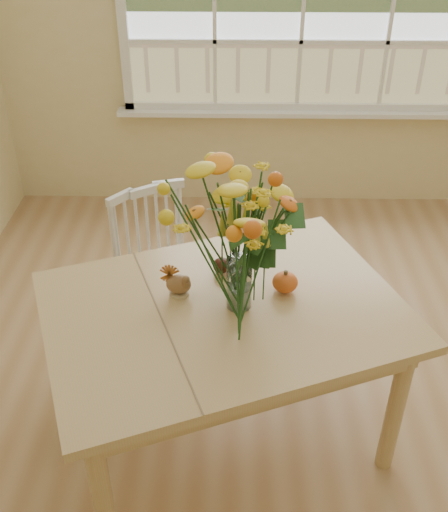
{
  "coord_description": "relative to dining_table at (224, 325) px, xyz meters",
  "views": [
    {
      "loc": [
        -0.42,
        -1.71,
        2.16
      ],
      "look_at": [
        -0.45,
        0.09,
        0.94
      ],
      "focal_mm": 42.0,
      "sensor_mm": 36.0,
      "label": 1
    }
  ],
  "objects": [
    {
      "name": "windsor_chair",
      "position": [
        -0.34,
        0.62,
        -0.15
      ],
      "size": [
        0.53,
        0.53,
        0.85
      ],
      "rotation": [
        0.0,
        0.0,
        0.58
      ],
      "color": "white",
      "rests_on": "floor"
    },
    {
      "name": "turkey_figurine",
      "position": [
        -0.18,
        0.07,
        0.14
      ],
      "size": [
        0.1,
        0.08,
        0.12
      ],
      "rotation": [
        0.0,
        0.0,
        -0.05
      ],
      "color": "#CCB78C",
      "rests_on": "dining_table"
    },
    {
      "name": "pumpkin",
      "position": [
        0.24,
        0.1,
        0.13
      ],
      "size": [
        0.1,
        0.1,
        0.08
      ],
      "primitive_type": "ellipsoid",
      "color": "#DD541A",
      "rests_on": "dining_table"
    },
    {
      "name": "wall_back",
      "position": [
        0.45,
        2.18,
        0.72
      ],
      "size": [
        4.0,
        0.02,
        2.7
      ],
      "primitive_type": "cube",
      "color": "beige",
      "rests_on": "floor"
    },
    {
      "name": "floor",
      "position": [
        0.45,
        -0.07,
        -0.63
      ],
      "size": [
        4.0,
        4.5,
        0.01
      ],
      "primitive_type": "cube",
      "color": "#A77D50",
      "rests_on": "ground"
    },
    {
      "name": "flower_vase",
      "position": [
        0.06,
        0.01,
        0.41
      ],
      "size": [
        0.45,
        0.45,
        0.53
      ],
      "color": "white",
      "rests_on": "dining_table"
    },
    {
      "name": "dark_gourd",
      "position": [
        -0.01,
        0.22,
        0.12
      ],
      "size": [
        0.13,
        0.12,
        0.06
      ],
      "color": "#38160F",
      "rests_on": "dining_table"
    },
    {
      "name": "dining_table",
      "position": [
        0.0,
        0.0,
        0.0
      ],
      "size": [
        1.59,
        1.38,
        0.72
      ],
      "rotation": [
        0.0,
        0.0,
        0.37
      ],
      "color": "tan",
      "rests_on": "floor"
    }
  ]
}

